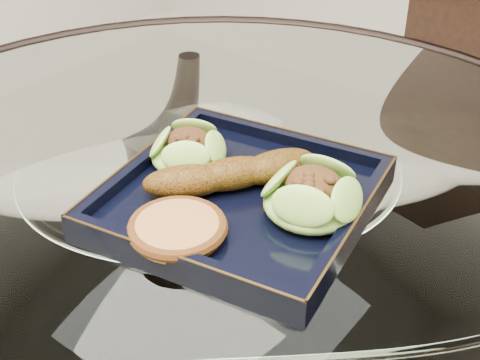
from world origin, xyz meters
The scene contains 7 objects.
dining_table centered at (0.00, 0.00, 0.60)m, with size 1.13×1.13×0.77m.
dining_chair centered at (0.14, 0.56, 0.57)m, with size 0.45×0.45×1.01m.
navy_plate centered at (0.05, -0.01, 0.77)m, with size 0.27×0.27×0.02m, color black.
lettuce_wrap_left centered at (-0.03, 0.00, 0.80)m, with size 0.09×0.09×0.03m, color #71B033.
lettuce_wrap_right centered at (0.13, 0.01, 0.80)m, with size 0.10×0.10×0.04m, color #619F2E.
roasted_plantain centered at (0.04, -0.01, 0.80)m, with size 0.19×0.04×0.04m, color #683F0A.
crumb_patty centered at (0.05, -0.11, 0.79)m, with size 0.09×0.09×0.02m, color #AE713A.
Camera 1 is at (0.42, -0.49, 1.20)m, focal length 50.00 mm.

